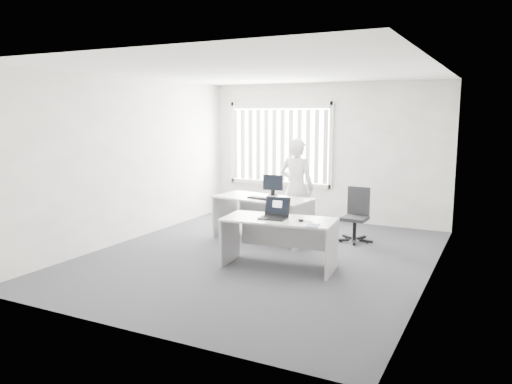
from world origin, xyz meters
The scene contains 18 objects.
ground centered at (0.00, 0.00, 0.00)m, with size 6.00×6.00×0.00m, color #4E4D55.
wall_back centered at (0.00, 3.00, 1.40)m, with size 5.00×0.02×2.80m, color white.
wall_front centered at (0.00, -3.00, 1.40)m, with size 5.00×0.02×2.80m, color white.
wall_left centered at (-2.50, 0.00, 1.40)m, with size 0.02×6.00×2.80m, color white.
wall_right centered at (2.50, 0.00, 1.40)m, with size 0.02×6.00×2.80m, color white.
ceiling centered at (0.00, 0.00, 2.80)m, with size 5.00×6.00×0.02m, color white.
window centered at (-1.00, 2.96, 1.55)m, with size 2.32×0.06×1.76m, color silver.
blinds centered at (-1.00, 2.90, 1.52)m, with size 2.20×0.10×1.50m, color white, non-canonical shape.
desk_near centered at (0.49, -0.38, 0.52)m, with size 1.64×0.90×0.72m.
desk_far centered at (-0.40, 0.92, 0.55)m, with size 1.75×0.98×0.76m.
office_chair centered at (1.06, 1.58, 0.29)m, with size 0.55×0.55×0.93m.
person centered at (-0.01, 1.51, 0.88)m, with size 0.64×0.42×1.76m, color silver.
laptop centered at (0.42, -0.44, 0.87)m, with size 0.37×0.33×0.29m, color black, non-canonical shape.
paper_sheet centered at (0.88, -0.43, 0.72)m, with size 0.26×0.19×0.00m, color silver.
mouse centered at (0.84, -0.42, 0.74)m, with size 0.07×0.11×0.05m, color #B9B9BC, non-canonical shape.
booklet centered at (1.08, -0.61, 0.72)m, with size 0.16×0.22×0.01m, color white.
keyboard centered at (-0.35, 0.75, 0.77)m, with size 0.49×0.16×0.02m, color black.
monitor centered at (-0.33, 1.19, 0.94)m, with size 0.37×0.11×0.37m, color black, non-canonical shape.
Camera 1 is at (3.31, -6.72, 2.20)m, focal length 35.00 mm.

